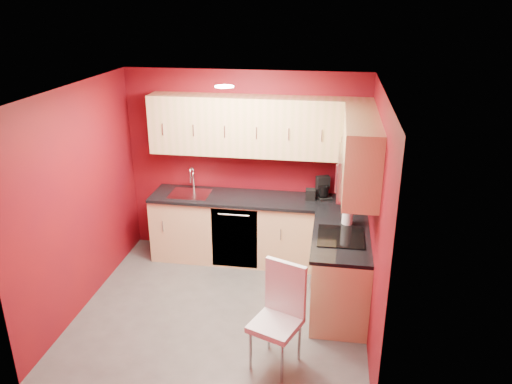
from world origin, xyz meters
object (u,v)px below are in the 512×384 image
(napkin_holder, at_px, (310,194))
(paper_towel, at_px, (348,213))
(coffee_maker, at_px, (324,188))
(microwave, at_px, (356,172))
(dining_chair, at_px, (276,319))
(sink, at_px, (190,191))

(napkin_holder, bearing_deg, paper_towel, -56.85)
(coffee_maker, distance_m, paper_towel, 0.81)
(microwave, distance_m, napkin_holder, 1.35)
(coffee_maker, bearing_deg, microwave, -96.96)
(paper_towel, distance_m, dining_chair, 1.63)
(sink, bearing_deg, napkin_holder, 1.63)
(paper_towel, bearing_deg, napkin_holder, 123.15)
(napkin_holder, bearing_deg, sink, -178.37)
(sink, height_order, napkin_holder, sink)
(coffee_maker, height_order, dining_chair, coffee_maker)
(microwave, distance_m, coffee_maker, 1.31)
(napkin_holder, bearing_deg, coffee_maker, 18.83)
(sink, relative_size, napkin_holder, 3.86)
(sink, relative_size, coffee_maker, 1.84)
(coffee_maker, bearing_deg, dining_chair, -123.25)
(sink, distance_m, coffee_maker, 1.77)
(sink, xyz_separation_m, paper_towel, (2.05, -0.66, 0.11))
(sink, height_order, paper_towel, sink)
(microwave, bearing_deg, napkin_holder, 115.74)
(microwave, distance_m, paper_towel, 0.70)
(microwave, height_order, dining_chair, microwave)
(paper_towel, relative_size, dining_chair, 0.28)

